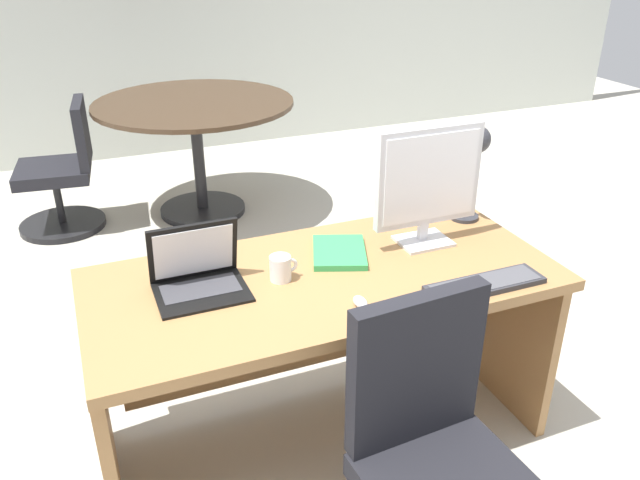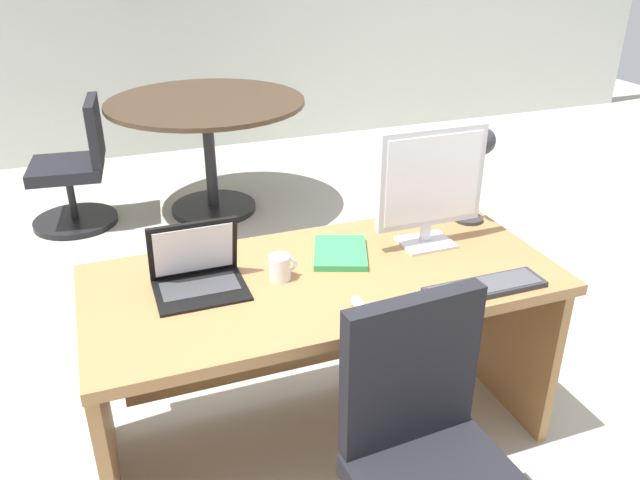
% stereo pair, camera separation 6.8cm
% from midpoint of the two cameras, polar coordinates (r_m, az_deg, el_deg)
% --- Properties ---
extents(ground, '(12.00, 12.00, 0.00)m').
position_cam_midpoint_polar(ground, '(3.90, -8.66, -2.61)').
color(ground, '#B7B2A3').
extents(desk, '(1.66, 0.76, 0.75)m').
position_cam_midpoint_polar(desk, '(2.42, -0.88, -6.90)').
color(desk, '#9E7042').
rests_on(desk, ground).
extents(monitor, '(0.43, 0.16, 0.46)m').
position_cam_midpoint_polar(monitor, '(2.42, 8.82, 5.23)').
color(monitor, silver).
rests_on(monitor, desk).
extents(laptop, '(0.31, 0.25, 0.23)m').
position_cam_midpoint_polar(laptop, '(2.22, -11.75, -2.51)').
color(laptop, black).
rests_on(laptop, desk).
extents(keyboard, '(0.43, 0.12, 0.02)m').
position_cam_midpoint_polar(keyboard, '(2.26, 13.63, -3.86)').
color(keyboard, '#2D2D33').
rests_on(keyboard, desk).
extents(mouse, '(0.04, 0.07, 0.03)m').
position_cam_midpoint_polar(mouse, '(2.09, 2.68, -5.55)').
color(mouse, silver).
rests_on(mouse, desk).
extents(desk_lamp, '(0.12, 0.14, 0.41)m').
position_cam_midpoint_polar(desk_lamp, '(2.64, 12.88, 7.60)').
color(desk_lamp, '#2D2D33').
rests_on(desk_lamp, desk).
extents(book, '(0.27, 0.31, 0.02)m').
position_cam_midpoint_polar(book, '(2.40, 0.91, -1.10)').
color(book, green).
rests_on(book, desk).
extents(coffee_mug, '(0.10, 0.08, 0.09)m').
position_cam_midpoint_polar(coffee_mug, '(2.23, -4.36, -2.51)').
color(coffee_mug, white).
rests_on(coffee_mug, desk).
extents(meeting_table, '(1.33, 1.33, 0.81)m').
position_cam_midpoint_polar(meeting_table, '(4.50, -11.40, 9.64)').
color(meeting_table, black).
rests_on(meeting_table, ground).
extents(meeting_chair_near, '(0.56, 0.56, 0.85)m').
position_cam_midpoint_polar(meeting_chair_near, '(4.60, -22.22, 5.06)').
color(meeting_chair_near, black).
rests_on(meeting_chair_near, ground).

